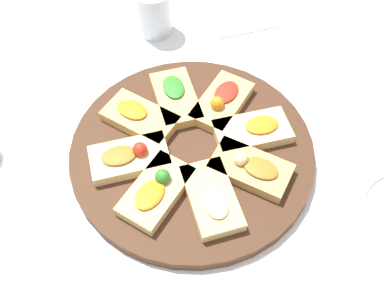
{
  "coord_description": "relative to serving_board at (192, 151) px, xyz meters",
  "views": [
    {
      "loc": [
        0.27,
        0.35,
        0.65
      ],
      "look_at": [
        0.0,
        0.0,
        0.03
      ],
      "focal_mm": 42.0,
      "sensor_mm": 36.0,
      "label": 1
    }
  ],
  "objects": [
    {
      "name": "ground_plane",
      "position": [
        0.0,
        0.0,
        -0.01
      ],
      "size": [
        3.0,
        3.0,
        0.0
      ],
      "primitive_type": "plane",
      "color": "white"
    },
    {
      "name": "serving_board",
      "position": [
        0.0,
        0.0,
        0.0
      ],
      "size": [
        0.42,
        0.42,
        0.02
      ],
      "primitive_type": "cylinder",
      "color": "#422819",
      "rests_on": "ground_plane"
    },
    {
      "name": "focaccia_slice_0",
      "position": [
        -0.05,
        0.1,
        0.02
      ],
      "size": [
        0.12,
        0.15,
        0.04
      ],
      "color": "tan",
      "rests_on": "serving_board"
    },
    {
      "name": "focaccia_slice_1",
      "position": [
        -0.1,
        0.04,
        0.02
      ],
      "size": [
        0.15,
        0.11,
        0.03
      ],
      "color": "#E5C689",
      "rests_on": "serving_board"
    },
    {
      "name": "focaccia_slice_2",
      "position": [
        -0.1,
        -0.04,
        0.02
      ],
      "size": [
        0.15,
        0.11,
        0.04
      ],
      "color": "tan",
      "rests_on": "serving_board"
    },
    {
      "name": "focaccia_slice_3",
      "position": [
        -0.04,
        -0.1,
        0.02
      ],
      "size": [
        0.11,
        0.15,
        0.03
      ],
      "color": "tan",
      "rests_on": "serving_board"
    },
    {
      "name": "focaccia_slice_4",
      "position": [
        0.04,
        -0.1,
        0.02
      ],
      "size": [
        0.11,
        0.14,
        0.03
      ],
      "color": "tan",
      "rests_on": "serving_board"
    },
    {
      "name": "focaccia_slice_5",
      "position": [
        0.1,
        -0.04,
        0.02
      ],
      "size": [
        0.15,
        0.11,
        0.04
      ],
      "color": "#E5C689",
      "rests_on": "serving_board"
    },
    {
      "name": "focaccia_slice_6",
      "position": [
        0.1,
        0.04,
        0.02
      ],
      "size": [
        0.14,
        0.11,
        0.04
      ],
      "color": "#DBB775",
      "rests_on": "serving_board"
    },
    {
      "name": "focaccia_slice_7",
      "position": [
        0.04,
        0.1,
        0.02
      ],
      "size": [
        0.11,
        0.14,
        0.03
      ],
      "color": "#DBB775",
      "rests_on": "serving_board"
    },
    {
      "name": "water_glass",
      "position": [
        -0.13,
        -0.31,
        0.04
      ],
      "size": [
        0.08,
        0.08,
        0.1
      ],
      "primitive_type": "cylinder",
      "color": "silver",
      "rests_on": "ground_plane"
    },
    {
      "name": "napkin_stack",
      "position": [
        -0.31,
        -0.23,
        -0.01
      ],
      "size": [
        0.17,
        0.15,
        0.01
      ],
      "primitive_type": "cube",
      "rotation": [
        0.0,
        0.0,
        -0.36
      ],
      "color": "white",
      "rests_on": "ground_plane"
    }
  ]
}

